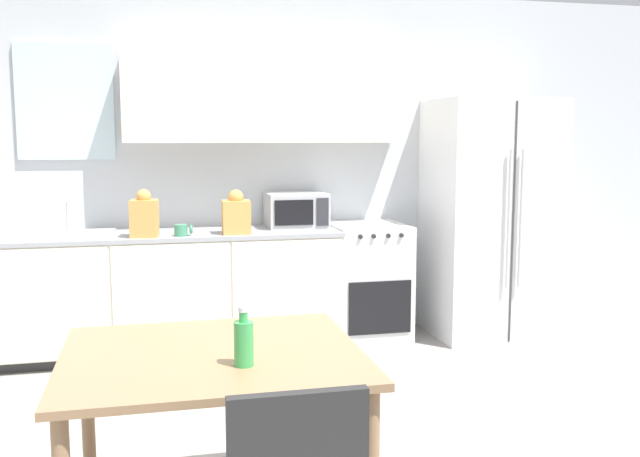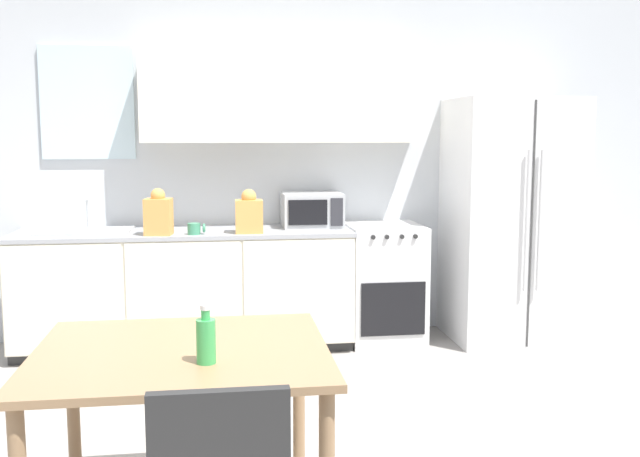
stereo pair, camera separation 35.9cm
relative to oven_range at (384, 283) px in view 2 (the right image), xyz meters
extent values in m
plane|color=gray|center=(-1.10, -1.80, -0.45)|extent=(12.00, 12.00, 0.00)
cube|color=silver|center=(-1.10, 0.34, 0.90)|extent=(12.00, 0.06, 2.70)
cube|color=silver|center=(-2.22, 0.30, 1.38)|extent=(0.68, 0.04, 0.84)
cube|color=silver|center=(-0.77, 0.15, 1.41)|extent=(2.10, 0.32, 0.66)
cube|color=#333333|center=(-1.51, 0.02, -0.41)|extent=(2.44, 0.59, 0.08)
cube|color=silver|center=(-1.51, -0.01, 0.02)|extent=(2.44, 0.65, 0.78)
cube|color=silver|center=(-2.32, -0.34, 0.02)|extent=(0.79, 0.01, 0.76)
cube|color=silver|center=(-1.51, -0.34, 0.02)|extent=(0.79, 0.01, 0.76)
cube|color=silver|center=(-0.70, -0.34, 0.02)|extent=(0.79, 0.01, 0.76)
cube|color=#9EA0A5|center=(-1.51, -0.01, 0.42)|extent=(2.46, 0.67, 0.03)
cube|color=white|center=(0.00, 0.00, 0.00)|extent=(0.56, 0.62, 0.91)
cube|color=black|center=(0.00, -0.31, -0.13)|extent=(0.48, 0.01, 0.40)
cylinder|color=#262626|center=(-0.16, -0.32, 0.40)|extent=(0.03, 0.02, 0.03)
cylinder|color=#262626|center=(-0.06, -0.32, 0.40)|extent=(0.03, 0.02, 0.03)
cylinder|color=#262626|center=(0.06, -0.32, 0.40)|extent=(0.03, 0.02, 0.03)
cylinder|color=#262626|center=(0.16, -0.32, 0.40)|extent=(0.03, 0.02, 0.03)
cube|color=white|center=(0.99, -0.06, 0.48)|extent=(0.93, 0.75, 1.87)
cube|color=#3F3F3F|center=(0.99, -0.45, 0.48)|extent=(0.01, 0.01, 1.81)
cylinder|color=silver|center=(0.94, -0.47, 0.52)|extent=(0.02, 0.02, 1.03)
cylinder|color=silver|center=(1.04, -0.47, 0.52)|extent=(0.02, 0.02, 1.03)
cube|color=#B7BABC|center=(-2.22, -0.01, 0.45)|extent=(0.66, 0.39, 0.02)
cylinder|color=silver|center=(-2.22, 0.14, 0.57)|extent=(0.02, 0.02, 0.22)
cylinder|color=silver|center=(-2.22, 0.07, 0.67)|extent=(0.02, 0.14, 0.02)
cube|color=#B7BABC|center=(-0.55, 0.09, 0.57)|extent=(0.45, 0.38, 0.26)
cube|color=black|center=(-0.61, -0.10, 0.57)|extent=(0.29, 0.01, 0.19)
cube|color=#2D2D33|center=(-0.39, -0.10, 0.57)|extent=(0.09, 0.01, 0.21)
cylinder|color=#3F8C66|center=(-1.44, -0.24, 0.48)|extent=(0.09, 0.09, 0.08)
torus|color=#3F8C66|center=(-1.37, -0.24, 0.48)|extent=(0.02, 0.06, 0.06)
cube|color=#DB994C|center=(-1.68, -0.22, 0.57)|extent=(0.20, 0.18, 0.26)
sphere|color=#DB994C|center=(-1.68, -0.22, 0.72)|extent=(0.11, 0.11, 0.10)
cube|color=#DB994C|center=(-1.05, -0.20, 0.56)|extent=(0.20, 0.17, 0.24)
sphere|color=#DB994C|center=(-1.05, -0.20, 0.70)|extent=(0.11, 0.11, 0.11)
cube|color=#997551|center=(-1.41, -2.58, 0.29)|extent=(1.13, 0.98, 0.03)
cylinder|color=#997551|center=(-1.92, -2.15, -0.09)|extent=(0.06, 0.06, 0.73)
cylinder|color=#997551|center=(-0.91, -2.15, -0.09)|extent=(0.06, 0.06, 0.73)
cylinder|color=#3FB259|center=(-1.31, -2.77, 0.39)|extent=(0.07, 0.07, 0.16)
cylinder|color=#3FB259|center=(-1.31, -2.77, 0.49)|extent=(0.03, 0.03, 0.04)
cylinder|color=white|center=(-1.31, -2.77, 0.51)|extent=(0.04, 0.04, 0.02)
camera|label=1|loc=(-1.61, -5.24, 1.12)|focal=40.00mm
camera|label=2|loc=(-1.26, -5.31, 1.12)|focal=40.00mm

